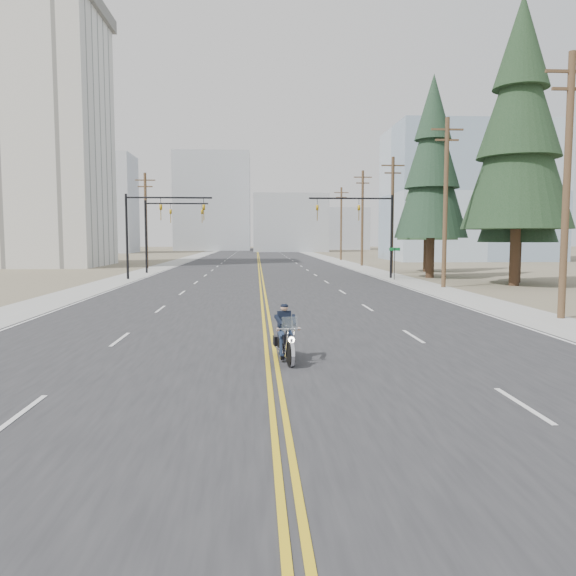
# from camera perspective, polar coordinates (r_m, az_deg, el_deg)

# --- Properties ---
(ground_plane) EXTENTS (400.00, 400.00, 0.00)m
(ground_plane) POSITION_cam_1_polar(r_m,az_deg,el_deg) (15.28, -1.61, -7.84)
(ground_plane) COLOR #776D56
(ground_plane) RESTS_ON ground
(road) EXTENTS (20.00, 200.00, 0.01)m
(road) POSITION_cam_1_polar(r_m,az_deg,el_deg) (84.96, -2.99, 2.82)
(road) COLOR #303033
(road) RESTS_ON ground
(sidewalk_left) EXTENTS (3.00, 200.00, 0.01)m
(sidewalk_left) POSITION_cam_1_polar(r_m,az_deg,el_deg) (85.68, -10.71, 2.76)
(sidewalk_left) COLOR #A5A5A0
(sidewalk_left) RESTS_ON ground
(sidewalk_right) EXTENTS (3.00, 200.00, 0.01)m
(sidewalk_right) POSITION_cam_1_polar(r_m,az_deg,el_deg) (85.79, 4.72, 2.83)
(sidewalk_right) COLOR #A5A5A0
(sidewalk_right) RESTS_ON ground
(traffic_mast_left) EXTENTS (7.10, 0.26, 7.00)m
(traffic_mast_left) POSITION_cam_1_polar(r_m,az_deg,el_deg) (47.68, -13.70, 6.80)
(traffic_mast_left) COLOR black
(traffic_mast_left) RESTS_ON ground
(traffic_mast_right) EXTENTS (7.10, 0.26, 7.00)m
(traffic_mast_right) POSITION_cam_1_polar(r_m,az_deg,el_deg) (47.84, 8.12, 6.89)
(traffic_mast_right) COLOR black
(traffic_mast_right) RESTS_ON ground
(traffic_mast_far) EXTENTS (6.10, 0.26, 7.00)m
(traffic_mast_far) POSITION_cam_1_polar(r_m,az_deg,el_deg) (55.62, -12.55, 6.50)
(traffic_mast_far) COLOR black
(traffic_mast_far) RESTS_ON ground
(street_sign) EXTENTS (0.90, 0.06, 2.62)m
(street_sign) POSITION_cam_1_polar(r_m,az_deg,el_deg) (46.30, 10.77, 3.03)
(street_sign) COLOR black
(street_sign) RESTS_ON ground
(utility_pole_a) EXTENTS (2.20, 0.30, 11.00)m
(utility_pole_a) POSITION_cam_1_polar(r_m,az_deg,el_deg) (26.39, 26.47, 9.61)
(utility_pole_a) COLOR brown
(utility_pole_a) RESTS_ON ground
(utility_pole_b) EXTENTS (2.20, 0.30, 11.50)m
(utility_pole_b) POSITION_cam_1_polar(r_m,az_deg,el_deg) (40.11, 15.71, 8.60)
(utility_pole_b) COLOR brown
(utility_pole_b) RESTS_ON ground
(utility_pole_c) EXTENTS (2.20, 0.30, 11.00)m
(utility_pole_c) POSITION_cam_1_polar(r_m,az_deg,el_deg) (54.49, 10.54, 7.47)
(utility_pole_c) COLOR brown
(utility_pole_c) RESTS_ON ground
(utility_pole_d) EXTENTS (2.20, 0.30, 11.50)m
(utility_pole_d) POSITION_cam_1_polar(r_m,az_deg,el_deg) (69.15, 7.56, 7.21)
(utility_pole_d) COLOR brown
(utility_pole_d) RESTS_ON ground
(utility_pole_e) EXTENTS (2.20, 0.30, 11.00)m
(utility_pole_e) POSITION_cam_1_polar(r_m,az_deg,el_deg) (85.90, 5.42, 6.65)
(utility_pole_e) COLOR brown
(utility_pole_e) RESTS_ON ground
(utility_pole_left) EXTENTS (2.20, 0.30, 10.50)m
(utility_pole_left) POSITION_cam_1_polar(r_m,az_deg,el_deg) (64.07, -14.24, 6.81)
(utility_pole_left) COLOR brown
(utility_pole_left) RESTS_ON ground
(apartment_block) EXTENTS (18.00, 14.00, 30.00)m
(apartment_block) POSITION_cam_1_polar(r_m,az_deg,el_deg) (76.02, -25.23, 13.41)
(apartment_block) COLOR silver
(apartment_block) RESTS_ON ground
(glass_building) EXTENTS (24.00, 16.00, 20.00)m
(glass_building) POSITION_cam_1_polar(r_m,az_deg,el_deg) (91.11, 17.81, 9.03)
(glass_building) COLOR #9EB5CC
(glass_building) RESTS_ON ground
(haze_bldg_a) EXTENTS (14.00, 12.00, 22.00)m
(haze_bldg_a) POSITION_cam_1_polar(r_m,az_deg,el_deg) (134.62, -18.34, 8.10)
(haze_bldg_a) COLOR #B7BCC6
(haze_bldg_a) RESTS_ON ground
(haze_bldg_b) EXTENTS (18.00, 14.00, 14.00)m
(haze_bldg_b) POSITION_cam_1_polar(r_m,az_deg,el_deg) (140.19, 0.17, 6.60)
(haze_bldg_b) COLOR #ADB2B7
(haze_bldg_b) RESTS_ON ground
(haze_bldg_c) EXTENTS (16.00, 12.00, 18.00)m
(haze_bldg_c) POSITION_cam_1_polar(r_m,az_deg,el_deg) (131.39, 14.78, 7.40)
(haze_bldg_c) COLOR #B7BCC6
(haze_bldg_c) RESTS_ON ground
(haze_bldg_d) EXTENTS (20.00, 15.00, 26.00)m
(haze_bldg_d) POSITION_cam_1_polar(r_m,az_deg,el_deg) (155.61, -7.62, 8.62)
(haze_bldg_d) COLOR #ADB2B7
(haze_bldg_d) RESTS_ON ground
(haze_bldg_e) EXTENTS (14.00, 14.00, 12.00)m
(haze_bldg_e) POSITION_cam_1_polar(r_m,az_deg,el_deg) (166.86, 5.52, 6.00)
(haze_bldg_e) COLOR #B7BCC6
(haze_bldg_e) RESTS_ON ground
(haze_bldg_f) EXTENTS (12.00, 12.00, 16.00)m
(haze_bldg_f) POSITION_cam_1_polar(r_m,az_deg,el_deg) (153.20, -22.30, 6.46)
(haze_bldg_f) COLOR #ADB2B7
(haze_bldg_f) RESTS_ON ground
(motorcyclist) EXTENTS (1.11, 2.12, 1.59)m
(motorcyclist) POSITION_cam_1_polar(r_m,az_deg,el_deg) (15.58, -0.20, -4.61)
(motorcyclist) COLOR black
(motorcyclist) RESTS_ON ground
(conifer_near) EXTENTS (7.64, 7.64, 20.23)m
(conifer_near) POSITION_cam_1_polar(r_m,az_deg,el_deg) (44.01, 22.47, 15.47)
(conifer_near) COLOR #382619
(conifer_near) RESTS_ON ground
(conifer_mid) EXTENTS (5.79, 5.79, 15.44)m
(conifer_mid) POSITION_cam_1_polar(r_m,az_deg,el_deg) (46.70, 22.48, 11.43)
(conifer_mid) COLOR #382619
(conifer_mid) RESTS_ON ground
(conifer_tall) EXTENTS (6.14, 6.14, 17.04)m
(conifer_tall) POSITION_cam_1_polar(r_m,az_deg,el_deg) (49.87, 14.44, 12.30)
(conifer_tall) COLOR #382619
(conifer_tall) RESTS_ON ground
(conifer_far) EXTENTS (6.01, 6.01, 16.09)m
(conifer_far) POSITION_cam_1_polar(r_m,az_deg,el_deg) (58.64, 14.08, 10.66)
(conifer_far) COLOR #382619
(conifer_far) RESTS_ON ground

